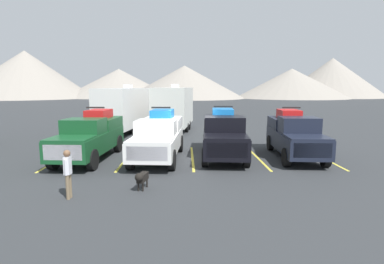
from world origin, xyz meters
name	(u,v)px	position (x,y,z in m)	size (l,w,h in m)	color
ground_plane	(192,158)	(0.00, 0.00, 0.00)	(240.00, 240.00, 0.00)	#2D3033
pickup_truck_a	(91,135)	(-5.16, -0.06, 1.20)	(2.39, 5.84, 2.60)	#144723
pickup_truck_b	(159,136)	(-1.71, -0.07, 1.18)	(2.48, 5.92, 2.59)	white
pickup_truck_c	(224,134)	(1.64, 0.37, 1.20)	(2.53, 5.94, 2.61)	black
pickup_truck_d	(294,135)	(5.31, 0.15, 1.18)	(2.38, 5.56, 2.57)	black
lot_stripe_a	(61,158)	(-6.75, 0.02, 0.00)	(0.12, 5.50, 0.01)	gold
lot_stripe_b	(127,158)	(-3.37, 0.02, 0.00)	(0.12, 5.50, 0.01)	gold
lot_stripe_c	(192,158)	(0.00, 0.02, 0.00)	(0.12, 5.50, 0.01)	gold
lot_stripe_d	(257,157)	(3.37, 0.02, 0.00)	(0.12, 5.50, 0.01)	gold
lot_stripe_e	(321,157)	(6.75, 0.02, 0.00)	(0.12, 5.50, 0.01)	gold
camper_trailer_a	(124,107)	(-5.26, 9.19, 2.02)	(3.25, 8.96, 3.83)	white
camper_trailer_b	(174,106)	(-1.34, 10.03, 2.04)	(3.35, 7.60, 3.87)	silver
person_a	(68,171)	(-4.19, -5.77, 0.94)	(0.22, 0.36, 1.63)	#726047
dog	(141,178)	(-1.92, -5.01, 0.46)	(0.40, 0.95, 0.69)	black
mountain_ridge	(171,79)	(-5.00, 88.73, 6.14)	(142.08, 47.44, 15.15)	gray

